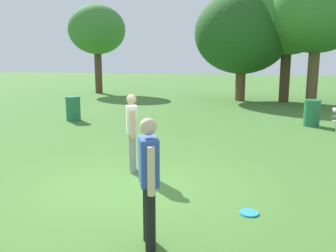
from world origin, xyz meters
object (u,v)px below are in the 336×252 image
at_px(tree_slender_mid, 318,10).
at_px(tree_tall_left, 97,30).
at_px(person_catcher, 132,128).
at_px(trash_can_beside_table, 73,108).
at_px(tree_broad_center, 242,33).
at_px(frisbee, 249,213).
at_px(tree_far_right, 288,16).
at_px(trash_can_further_along, 312,113).
at_px(person_thrower, 149,174).

bearing_deg(tree_slender_mid, tree_tall_left, 170.75).
bearing_deg(person_catcher, trash_can_beside_table, 134.00).
relative_size(tree_tall_left, tree_broad_center, 1.01).
bearing_deg(trash_can_beside_table, tree_broad_center, 61.00).
distance_m(person_catcher, frisbee, 3.07).
distance_m(person_catcher, tree_slender_mid, 15.16).
distance_m(trash_can_beside_table, tree_tall_left, 13.08).
bearing_deg(tree_far_right, trash_can_further_along, -81.88).
xyz_separation_m(person_thrower, trash_can_further_along, (2.37, 9.73, -0.46)).
height_order(trash_can_beside_table, tree_slender_mid, tree_slender_mid).
height_order(tree_tall_left, tree_broad_center, tree_tall_left).
bearing_deg(trash_can_further_along, frisbee, -98.69).
bearing_deg(person_catcher, frisbee, -27.57).
bearing_deg(tree_tall_left, tree_slender_mid, -9.25).
xyz_separation_m(frisbee, tree_broad_center, (-2.35, 16.02, 3.92)).
xyz_separation_m(tree_tall_left, tree_broad_center, (10.65, -1.72, -0.62)).
relative_size(person_thrower, tree_slender_mid, 0.23).
distance_m(frisbee, tree_tall_left, 22.46).
distance_m(person_catcher, trash_can_further_along, 8.02).
distance_m(trash_can_further_along, tree_tall_left, 17.57).
relative_size(trash_can_further_along, tree_far_right, 0.14).
xyz_separation_m(person_thrower, tree_tall_left, (-11.92, 19.11, 3.61)).
bearing_deg(frisbee, person_thrower, -128.46).
height_order(person_thrower, tree_slender_mid, tree_slender_mid).
bearing_deg(person_thrower, trash_can_beside_table, 129.47).
height_order(person_catcher, trash_can_further_along, person_catcher).
xyz_separation_m(person_thrower, frisbee, (1.09, 1.37, -0.93)).
height_order(person_catcher, frisbee, person_catcher).
distance_m(person_thrower, tree_far_right, 18.15).
xyz_separation_m(trash_can_further_along, tree_slender_mid, (0.31, 7.00, 4.49)).
distance_m(tree_tall_left, tree_broad_center, 10.81).
xyz_separation_m(trash_can_beside_table, tree_tall_left, (-5.40, 11.20, 4.07)).
height_order(trash_can_beside_table, tree_broad_center, tree_broad_center).
bearing_deg(trash_can_beside_table, tree_far_right, 51.60).
distance_m(person_catcher, tree_tall_left, 19.75).
bearing_deg(tree_broad_center, person_thrower, -85.84).
distance_m(person_catcher, tree_broad_center, 14.97).
distance_m(trash_can_beside_table, tree_broad_center, 11.37).
bearing_deg(tree_tall_left, trash_can_beside_table, -64.24).
height_order(person_thrower, trash_can_further_along, person_thrower).
bearing_deg(trash_can_further_along, tree_broad_center, 115.38).
bearing_deg(person_catcher, trash_can_further_along, 61.06).
height_order(trash_can_beside_table, tree_far_right, tree_far_right).
height_order(tree_tall_left, tree_slender_mid, tree_slender_mid).
xyz_separation_m(person_thrower, tree_broad_center, (-1.27, 17.39, 2.99)).
bearing_deg(tree_slender_mid, tree_broad_center, 170.58).
height_order(frisbee, tree_broad_center, tree_broad_center).
relative_size(tree_tall_left, tree_slender_mid, 0.88).
xyz_separation_m(trash_can_beside_table, tree_far_right, (7.75, 9.78, 4.34)).
bearing_deg(tree_broad_center, tree_tall_left, 170.81).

